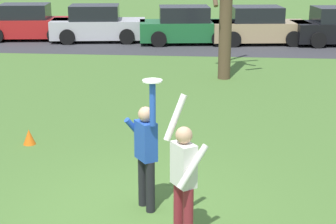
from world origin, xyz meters
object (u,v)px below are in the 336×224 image
object	(u,v)px
person_defender	(184,174)
parked_car_red	(28,23)
parked_car_silver	(98,25)
parked_car_tan	(258,27)
field_cone_orange	(29,137)
frisbee_disc	(152,81)
person_catcher	(146,149)
parked_car_green	(187,26)

from	to	relation	value
person_defender	parked_car_red	distance (m)	18.99
person_defender	parked_car_silver	bearing A→B (deg)	-18.73
parked_car_red	parked_car_tan	bearing A→B (deg)	-8.69
parked_car_red	field_cone_orange	size ratio (longest dim) A/B	13.46
frisbee_disc	parked_car_tan	xyz separation A→B (m)	(2.60, 16.28, -1.37)
person_catcher	parked_car_tan	bearing A→B (deg)	135.42
person_catcher	parked_car_red	xyz separation A→B (m)	(-7.53, 16.24, -0.25)
person_catcher	parked_car_red	distance (m)	17.90
person_defender	frisbee_disc	bearing A→B (deg)	-0.00
person_catcher	parked_car_silver	size ratio (longest dim) A/B	0.48
parked_car_green	field_cone_orange	xyz separation A→B (m)	(-2.46, -13.19, -0.57)
parked_car_red	parked_car_green	xyz separation A→B (m)	(7.17, -0.37, 0.00)
parked_car_tan	parked_car_red	bearing A→B (deg)	171.31
parked_car_tan	frisbee_disc	bearing A→B (deg)	-106.98
parked_car_red	parked_car_tan	distance (m)	10.26
parked_car_red	parked_car_tan	size ratio (longest dim) A/B	1.00
parked_car_green	parked_car_silver	bearing A→B (deg)	169.19
parked_car_red	parked_car_silver	size ratio (longest dim) A/B	1.00
frisbee_disc	person_defender	bearing A→B (deg)	-55.06
parked_car_red	parked_car_tan	xyz separation A→B (m)	(10.26, -0.14, 0.00)
person_defender	parked_car_tan	distance (m)	17.13
parked_car_red	frisbee_disc	bearing A→B (deg)	-72.89
person_catcher	frisbee_disc	distance (m)	1.13
person_defender	parked_car_green	size ratio (longest dim) A/B	0.47
parked_car_green	field_cone_orange	distance (m)	13.43
parked_car_silver	parked_car_tan	distance (m)	7.04
parked_car_tan	field_cone_orange	world-z (taller)	parked_car_tan
person_catcher	person_defender	size ratio (longest dim) A/B	1.02
parked_car_red	person_defender	bearing A→B (deg)	-72.44
person_defender	parked_car_green	bearing A→B (deg)	-31.58
person_defender	parked_car_tan	bearing A→B (deg)	-41.99
parked_car_tan	person_catcher	bearing A→B (deg)	-107.53
parked_car_red	parked_car_silver	world-z (taller)	same
parked_car_silver	parked_car_tan	world-z (taller)	same
parked_car_red	field_cone_orange	world-z (taller)	parked_car_red
frisbee_disc	parked_car_red	xyz separation A→B (m)	(-7.66, 16.43, -1.37)
parked_car_red	parked_car_green	distance (m)	7.18
frisbee_disc	parked_car_red	world-z (taller)	frisbee_disc
parked_car_tan	parked_car_green	bearing A→B (deg)	176.28
frisbee_disc	parked_car_silver	size ratio (longest dim) A/B	0.07
parked_car_red	parked_car_tan	world-z (taller)	same
frisbee_disc	parked_car_silver	world-z (taller)	frisbee_disc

